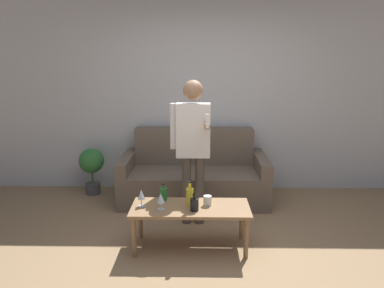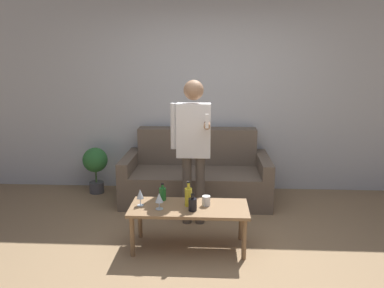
# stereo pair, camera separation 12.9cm
# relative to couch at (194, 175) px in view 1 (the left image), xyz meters

# --- Properties ---
(ground_plane) EXTENTS (16.00, 16.00, 0.00)m
(ground_plane) POSITION_rel_couch_xyz_m (0.18, -1.71, -0.31)
(ground_plane) COLOR #997A56
(wall_back) EXTENTS (8.00, 0.06, 2.70)m
(wall_back) POSITION_rel_couch_xyz_m (0.18, 0.45, 1.04)
(wall_back) COLOR silver
(wall_back) RESTS_ON ground_plane
(couch) EXTENTS (1.87, 0.91, 0.90)m
(couch) POSITION_rel_couch_xyz_m (0.00, 0.00, 0.00)
(couch) COLOR #6B5B4C
(couch) RESTS_ON ground_plane
(coffee_table) EXTENTS (1.14, 0.49, 0.43)m
(coffee_table) POSITION_rel_couch_xyz_m (-0.02, -1.35, 0.06)
(coffee_table) COLOR #8E6B47
(coffee_table) RESTS_ON ground_plane
(bottle_orange) EXTENTS (0.07, 0.07, 0.25)m
(bottle_orange) POSITION_rel_couch_xyz_m (-0.02, -1.33, 0.21)
(bottle_orange) COLOR yellow
(bottle_orange) RESTS_ON coffee_table
(bottle_green) EXTENTS (0.08, 0.08, 0.16)m
(bottle_green) POSITION_rel_couch_xyz_m (0.02, -1.44, 0.18)
(bottle_green) COLOR black
(bottle_green) RESTS_ON coffee_table
(bottle_dark) EXTENTS (0.07, 0.07, 0.18)m
(bottle_dark) POSITION_rel_couch_xyz_m (-0.29, -1.19, 0.18)
(bottle_dark) COLOR #23752D
(bottle_dark) RESTS_ON coffee_table
(wine_glass_near) EXTENTS (0.07, 0.07, 0.17)m
(wine_glass_near) POSITION_rel_couch_xyz_m (-0.49, -1.35, 0.23)
(wine_glass_near) COLOR silver
(wine_glass_near) RESTS_ON coffee_table
(wine_glass_far) EXTENTS (0.08, 0.08, 0.16)m
(wine_glass_far) POSITION_rel_couch_xyz_m (-0.29, -1.42, 0.22)
(wine_glass_far) COLOR silver
(wine_glass_far) RESTS_ON coffee_table
(cup_on_table) EXTENTS (0.08, 0.08, 0.09)m
(cup_on_table) POSITION_rel_couch_xyz_m (0.15, -1.31, 0.16)
(cup_on_table) COLOR white
(cup_on_table) RESTS_ON coffee_table
(person_standing_front) EXTENTS (0.43, 0.41, 1.60)m
(person_standing_front) POSITION_rel_couch_xyz_m (-0.00, -0.78, 0.65)
(person_standing_front) COLOR brown
(person_standing_front) RESTS_ON ground_plane
(potted_plant) EXTENTS (0.34, 0.34, 0.64)m
(potted_plant) POSITION_rel_couch_xyz_m (-1.39, 0.13, 0.10)
(potted_plant) COLOR #4C4C51
(potted_plant) RESTS_ON ground_plane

